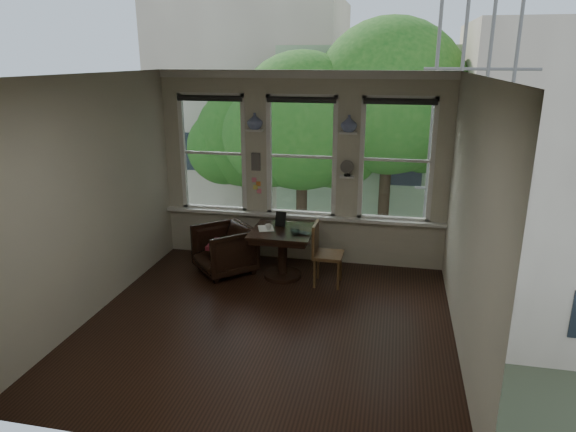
% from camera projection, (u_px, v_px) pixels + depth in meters
% --- Properties ---
extents(ground, '(4.50, 4.50, 0.00)m').
position_uv_depth(ground, '(268.00, 323.00, 6.41)').
color(ground, black).
rests_on(ground, ground).
extents(ceiling, '(4.50, 4.50, 0.00)m').
position_uv_depth(ceiling, '(265.00, 75.00, 5.52)').
color(ceiling, silver).
rests_on(ceiling, ground).
extents(wall_back, '(4.50, 0.00, 4.50)m').
position_uv_depth(wall_back, '(302.00, 169.00, 8.07)').
color(wall_back, '#BAB49E').
rests_on(wall_back, ground).
extents(wall_front, '(4.50, 0.00, 4.50)m').
position_uv_depth(wall_front, '(194.00, 290.00, 3.86)').
color(wall_front, '#BAB49E').
rests_on(wall_front, ground).
extents(wall_left, '(0.00, 4.50, 4.50)m').
position_uv_depth(wall_left, '(92.00, 198.00, 6.41)').
color(wall_left, '#BAB49E').
rests_on(wall_left, ground).
extents(wall_right, '(0.00, 4.50, 4.50)m').
position_uv_depth(wall_right, '(469.00, 220.00, 5.52)').
color(wall_right, '#BAB49E').
rests_on(wall_right, ground).
extents(window_left, '(1.10, 0.12, 1.90)m').
position_uv_depth(window_left, '(214.00, 153.00, 8.29)').
color(window_left, white).
rests_on(window_left, ground).
extents(window_center, '(1.10, 0.12, 1.90)m').
position_uv_depth(window_center, '(302.00, 156.00, 8.01)').
color(window_center, white).
rests_on(window_center, ground).
extents(window_right, '(1.10, 0.12, 1.90)m').
position_uv_depth(window_right, '(397.00, 160.00, 7.72)').
color(window_right, white).
rests_on(window_right, ground).
extents(shelf_left, '(0.26, 0.16, 0.03)m').
position_uv_depth(shelf_left, '(255.00, 130.00, 7.94)').
color(shelf_left, white).
rests_on(shelf_left, ground).
extents(shelf_right, '(0.26, 0.16, 0.03)m').
position_uv_depth(shelf_right, '(349.00, 133.00, 7.65)').
color(shelf_right, white).
rests_on(shelf_right, ground).
extents(intercom, '(0.14, 0.06, 0.28)m').
position_uv_depth(intercom, '(256.00, 162.00, 8.11)').
color(intercom, '#59544F').
rests_on(intercom, ground).
extents(sticky_notes, '(0.16, 0.01, 0.24)m').
position_uv_depth(sticky_notes, '(257.00, 183.00, 8.22)').
color(sticky_notes, pink).
rests_on(sticky_notes, ground).
extents(desk_fan, '(0.20, 0.20, 0.24)m').
position_uv_depth(desk_fan, '(347.00, 171.00, 7.80)').
color(desk_fan, '#59544F').
rests_on(desk_fan, ground).
extents(vase_left, '(0.24, 0.24, 0.25)m').
position_uv_depth(vase_left, '(255.00, 121.00, 7.90)').
color(vase_left, silver).
rests_on(vase_left, shelf_left).
extents(vase_right, '(0.24, 0.24, 0.25)m').
position_uv_depth(vase_right, '(349.00, 123.00, 7.61)').
color(vase_right, silver).
rests_on(vase_right, shelf_right).
extents(table, '(0.90, 0.90, 0.75)m').
position_uv_depth(table, '(283.00, 254.00, 7.66)').
color(table, black).
rests_on(table, ground).
extents(armchair_left, '(1.14, 1.13, 0.74)m').
position_uv_depth(armchair_left, '(224.00, 250.00, 7.83)').
color(armchair_left, black).
rests_on(armchair_left, ground).
extents(cushion_red, '(0.45, 0.45, 0.06)m').
position_uv_depth(cushion_red, '(224.00, 245.00, 7.80)').
color(cushion_red, maroon).
rests_on(cushion_red, armchair_left).
extents(side_chair_right, '(0.42, 0.42, 0.92)m').
position_uv_depth(side_chair_right, '(328.00, 255.00, 7.39)').
color(side_chair_right, '#452F18').
rests_on(side_chair_right, ground).
extents(laptop, '(0.36, 0.31, 0.02)m').
position_uv_depth(laptop, '(298.00, 233.00, 7.36)').
color(laptop, black).
rests_on(laptop, table).
extents(mug, '(0.09, 0.09, 0.08)m').
position_uv_depth(mug, '(268.00, 227.00, 7.54)').
color(mug, white).
rests_on(mug, table).
extents(drinking_glass, '(0.13, 0.13, 0.10)m').
position_uv_depth(drinking_glass, '(295.00, 232.00, 7.31)').
color(drinking_glass, white).
rests_on(drinking_glass, table).
extents(tablet, '(0.17, 0.10, 0.22)m').
position_uv_depth(tablet, '(281.00, 219.00, 7.69)').
color(tablet, black).
rests_on(tablet, table).
extents(papers, '(0.31, 0.36, 0.00)m').
position_uv_depth(papers, '(266.00, 228.00, 7.61)').
color(papers, silver).
rests_on(papers, table).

